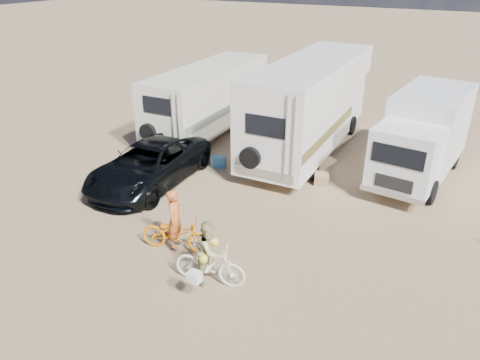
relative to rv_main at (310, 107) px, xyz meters
The scene contains 11 objects.
ground 7.69m from the rv_main, 88.36° to the right, with size 140.00×140.00×0.00m, color #987C5A.
rv_main is the anchor object (origin of this frame).
rv_left 4.56m from the rv_main, behind, with size 2.17×7.28×2.85m, color beige, non-canonical shape.
box_truck 4.32m from the rv_main, ahead, with size 2.06×5.41×2.95m, color white, non-canonical shape.
dark_suv 6.62m from the rv_main, 123.94° to the right, with size 2.33×5.05×1.40m, color black.
bike_man 8.37m from the rv_main, 93.80° to the right, with size 0.67×1.92×1.01m, color orange.
bike_woman 9.13m from the rv_main, 84.14° to the right, with size 0.50×1.76×1.06m, color beige.
rider_man 8.34m from the rv_main, 93.80° to the right, with size 0.57×0.37×1.56m, color #C25D26.
rider_woman 9.11m from the rv_main, 84.14° to the right, with size 0.72×0.56×1.48m, color tan.
cooler 4.19m from the rv_main, 126.24° to the right, with size 0.51×0.37×0.41m, color #306391.
crate 3.50m from the rv_main, 60.98° to the right, with size 0.47×0.47×0.38m, color #866347.
Camera 1 is at (5.35, -8.73, 6.87)m, focal length 33.82 mm.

